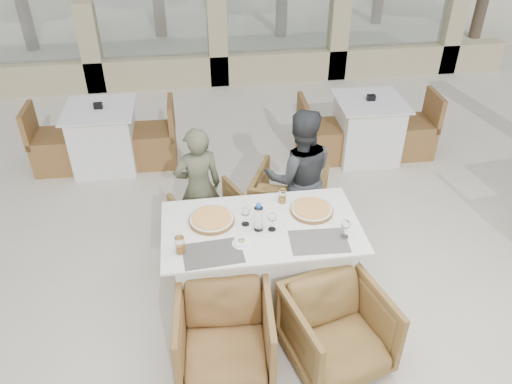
{
  "coord_description": "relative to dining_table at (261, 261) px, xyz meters",
  "views": [
    {
      "loc": [
        -0.52,
        -3.22,
        3.29
      ],
      "look_at": [
        -0.03,
        0.2,
        0.9
      ],
      "focal_mm": 35.0,
      "sensor_mm": 36.0,
      "label": 1
    }
  ],
  "objects": [
    {
      "name": "wine_glass_centre",
      "position": [
        -0.12,
        0.04,
        0.48
      ],
      "size": [
        0.08,
        0.08,
        0.18
      ],
      "primitive_type": null,
      "rotation": [
        0.0,
        0.0,
        0.12
      ],
      "color": "silver",
      "rests_on": "dining_table"
    },
    {
      "name": "beer_glass_right",
      "position": [
        0.23,
        0.3,
        0.45
      ],
      "size": [
        0.08,
        0.08,
        0.13
      ],
      "primitive_type": "cylinder",
      "rotation": [
        0.0,
        0.0,
        -0.38
      ],
      "color": "gold",
      "rests_on": "dining_table"
    },
    {
      "name": "pizza_left",
      "position": [
        -0.39,
        0.12,
        0.41
      ],
      "size": [
        0.39,
        0.39,
        0.05
      ],
      "primitive_type": "cylinder",
      "rotation": [
        0.0,
        0.0,
        0.05
      ],
      "color": "orange",
      "rests_on": "dining_table"
    },
    {
      "name": "diner_left",
      "position": [
        -0.47,
        0.84,
        0.24
      ],
      "size": [
        0.51,
        0.39,
        1.26
      ],
      "primitive_type": "imported",
      "rotation": [
        0.0,
        0.0,
        3.34
      ],
      "color": "#595C43",
      "rests_on": "ground"
    },
    {
      "name": "placemat_near_right",
      "position": [
        0.42,
        -0.25,
        0.39
      ],
      "size": [
        0.47,
        0.32,
        0.0
      ],
      "primitive_type": "cube",
      "rotation": [
        0.0,
        0.0,
        -0.05
      ],
      "color": "#635C55",
      "rests_on": "dining_table"
    },
    {
      "name": "wine_glass_near",
      "position": [
        0.08,
        -0.06,
        0.48
      ],
      "size": [
        0.1,
        0.1,
        0.18
      ],
      "primitive_type": null,
      "rotation": [
        0.0,
        0.0,
        0.37
      ],
      "color": "silver",
      "rests_on": "dining_table"
    },
    {
      "name": "dining_table",
      "position": [
        0.0,
        0.0,
        0.0
      ],
      "size": [
        1.6,
        0.9,
        0.77
      ],
      "primitive_type": null,
      "color": "white",
      "rests_on": "ground"
    },
    {
      "name": "pizza_right",
      "position": [
        0.45,
        0.13,
        0.41
      ],
      "size": [
        0.47,
        0.47,
        0.05
      ],
      "primitive_type": "cylinder",
      "rotation": [
        0.0,
        0.0,
        0.38
      ],
      "color": "#CB631B",
      "rests_on": "dining_table"
    },
    {
      "name": "armchair_near_right",
      "position": [
        0.46,
        -0.75,
        -0.06
      ],
      "size": [
        0.86,
        0.87,
        0.65
      ],
      "primitive_type": "imported",
      "rotation": [
        0.0,
        0.0,
        0.25
      ],
      "color": "brown",
      "rests_on": "ground"
    },
    {
      "name": "bg_table_a",
      "position": [
        -1.56,
        2.46,
        0.0
      ],
      "size": [
        1.65,
        0.85,
        0.77
      ],
      "primitive_type": null,
      "rotation": [
        0.0,
        0.0,
        -0.02
      ],
      "color": "white",
      "rests_on": "ground"
    },
    {
      "name": "diner_right",
      "position": [
        0.48,
        0.77,
        0.31
      ],
      "size": [
        0.72,
        0.58,
        1.4
      ],
      "primitive_type": "imported",
      "rotation": [
        0.0,
        0.0,
        3.06
      ],
      "color": "#333537",
      "rests_on": "ground"
    },
    {
      "name": "olive_dish",
      "position": [
        -0.18,
        -0.2,
        0.41
      ],
      "size": [
        0.11,
        0.11,
        0.04
      ],
      "primitive_type": null,
      "rotation": [
        0.0,
        0.0,
        0.02
      ],
      "color": "white",
      "rests_on": "dining_table"
    },
    {
      "name": "armchair_far_left",
      "position": [
        -0.37,
        0.69,
        -0.09
      ],
      "size": [
        0.85,
        0.86,
        0.6
      ],
      "primitive_type": "imported",
      "rotation": [
        0.0,
        0.0,
        3.54
      ],
      "color": "brown",
      "rests_on": "ground"
    },
    {
      "name": "placemat_near_left",
      "position": [
        -0.41,
        -0.28,
        0.39
      ],
      "size": [
        0.47,
        0.33,
        0.0
      ],
      "primitive_type": "cube",
      "rotation": [
        0.0,
        0.0,
        0.08
      ],
      "color": "#544E48",
      "rests_on": "dining_table"
    },
    {
      "name": "ground",
      "position": [
        0.03,
        0.1,
        -0.39
      ],
      "size": [
        80.0,
        80.0,
        0.0
      ],
      "primitive_type": "plane",
      "color": "beige",
      "rests_on": "ground"
    },
    {
      "name": "wine_glass_corner",
      "position": [
        0.62,
        -0.23,
        0.48
      ],
      "size": [
        0.09,
        0.09,
        0.18
      ],
      "primitive_type": null,
      "rotation": [
        0.0,
        0.0,
        0.23
      ],
      "color": "silver",
      "rests_on": "dining_table"
    },
    {
      "name": "perimeter_wall_far",
      "position": [
        0.03,
        4.9,
        0.42
      ],
      "size": [
        10.0,
        0.34,
        1.6
      ],
      "primitive_type": null,
      "color": "#C5B68A",
      "rests_on": "ground"
    },
    {
      "name": "water_bottle",
      "position": [
        -0.03,
        -0.04,
        0.51
      ],
      "size": [
        0.09,
        0.09,
        0.25
      ],
      "primitive_type": "cylinder",
      "rotation": [
        0.0,
        0.0,
        0.33
      ],
      "color": "#A7C5DC",
      "rests_on": "dining_table"
    },
    {
      "name": "bg_table_b",
      "position": [
        1.68,
        2.23,
        0.0
      ],
      "size": [
        1.66,
        0.87,
        0.77
      ],
      "primitive_type": null,
      "rotation": [
        0.0,
        0.0,
        -0.03
      ],
      "color": "silver",
      "rests_on": "ground"
    },
    {
      "name": "armchair_near_left",
      "position": [
        -0.37,
        -0.68,
        -0.06
      ],
      "size": [
        0.75,
        0.76,
        0.66
      ],
      "primitive_type": "imported",
      "rotation": [
        0.0,
        0.0,
        -0.07
      ],
      "color": "brown",
      "rests_on": "ground"
    },
    {
      "name": "armchair_far_right",
      "position": [
        0.43,
        0.95,
        -0.07
      ],
      "size": [
        0.91,
        0.92,
        0.64
      ],
      "primitive_type": "imported",
      "rotation": [
        0.0,
        0.0,
        2.72
      ],
      "color": "olive",
      "rests_on": "ground"
    },
    {
      "name": "beer_glass_left",
      "position": [
        -0.65,
        -0.22,
        0.46
      ],
      "size": [
        0.08,
        0.08,
        0.14
      ],
      "primitive_type": "cylinder",
      "rotation": [
        0.0,
        0.0,
        0.13
      ],
      "color": "orange",
      "rests_on": "dining_table"
    }
  ]
}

